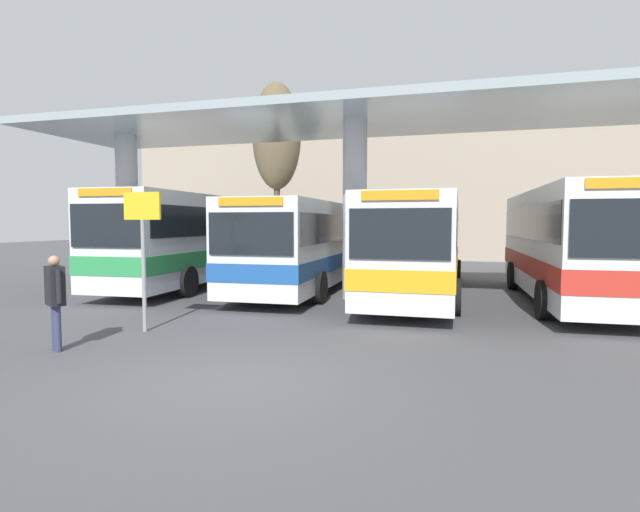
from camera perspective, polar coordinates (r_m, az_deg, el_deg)
ground_plane at (r=7.94m, az=-9.95°, el=-13.84°), size 100.00×100.00×0.00m
townhouse_backdrop at (r=32.97m, az=10.53°, el=10.13°), size 40.00×0.58×10.42m
station_canopy at (r=15.96m, az=4.02°, el=13.01°), size 21.78×5.81×5.76m
transit_bus_left_bay at (r=20.45m, az=-12.91°, el=2.29°), size 3.11×12.44×3.40m
transit_bus_center_bay at (r=18.47m, az=-1.08°, el=1.73°), size 3.07×11.75×3.09m
transit_bus_right_bay at (r=16.87m, az=11.26°, el=1.56°), size 2.81×11.52×3.15m
transit_bus_far_right_bay at (r=16.72m, az=26.61°, el=1.55°), size 3.01×10.20×3.34m
info_sign_platform at (r=11.56m, az=-19.60°, el=2.51°), size 0.90×0.09×3.07m
pedestrian_waiting at (r=10.53m, az=-28.01°, el=-3.75°), size 0.61×0.47×1.80m
poplar_tree_behind_left at (r=26.53m, az=-4.98°, el=13.35°), size 2.50×2.50×9.61m
parked_car_street at (r=32.78m, az=-7.83°, el=1.37°), size 4.54×2.27×2.10m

